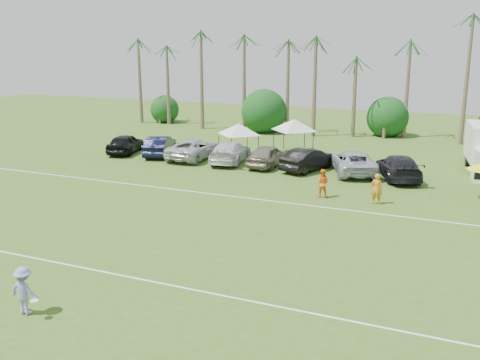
% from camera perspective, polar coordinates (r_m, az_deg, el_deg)
% --- Properties ---
extents(ground, '(120.00, 120.00, 0.00)m').
position_cam_1_polar(ground, '(21.32, -18.57, -11.13)').
color(ground, '#3A5B1B').
rests_on(ground, ground).
extents(field_lines, '(80.00, 12.10, 0.01)m').
position_cam_1_polar(field_lines, '(27.27, -7.42, -4.79)').
color(field_lines, white).
rests_on(field_lines, ground).
extents(palm_tree_0, '(2.40, 2.40, 8.90)m').
position_cam_1_polar(palm_tree_0, '(62.93, -11.19, 12.84)').
color(palm_tree_0, brown).
rests_on(palm_tree_0, ground).
extents(palm_tree_1, '(2.40, 2.40, 9.90)m').
position_cam_1_polar(palm_tree_1, '(60.25, -7.18, 13.77)').
color(palm_tree_1, brown).
rests_on(palm_tree_1, ground).
extents(palm_tree_2, '(2.40, 2.40, 10.90)m').
position_cam_1_polar(palm_tree_2, '(57.90, -2.78, 14.69)').
color(palm_tree_2, brown).
rests_on(palm_tree_2, ground).
extents(palm_tree_3, '(2.40, 2.40, 11.90)m').
position_cam_1_polar(palm_tree_3, '(56.28, 1.01, 15.58)').
color(palm_tree_3, brown).
rests_on(palm_tree_3, ground).
extents(palm_tree_4, '(2.40, 2.40, 8.90)m').
position_cam_1_polar(palm_tree_4, '(54.89, 4.97, 12.86)').
color(palm_tree_4, brown).
rests_on(palm_tree_4, ground).
extents(palm_tree_5, '(2.40, 2.40, 9.90)m').
position_cam_1_polar(palm_tree_5, '(53.75, 9.15, 13.64)').
color(palm_tree_5, brown).
rests_on(palm_tree_5, ground).
extents(palm_tree_6, '(2.40, 2.40, 10.90)m').
position_cam_1_polar(palm_tree_6, '(52.90, 13.52, 14.35)').
color(palm_tree_6, brown).
rests_on(palm_tree_6, ground).
extents(palm_tree_7, '(2.40, 2.40, 11.90)m').
position_cam_1_polar(palm_tree_7, '(52.36, 18.04, 14.99)').
color(palm_tree_7, brown).
rests_on(palm_tree_7, ground).
extents(palm_tree_8, '(2.40, 2.40, 8.90)m').
position_cam_1_polar(palm_tree_8, '(52.10, 23.39, 11.69)').
color(palm_tree_8, brown).
rests_on(palm_tree_8, ground).
extents(bush_tree_0, '(4.00, 4.00, 4.00)m').
position_cam_1_polar(bush_tree_0, '(62.54, -8.13, 7.74)').
color(bush_tree_0, brown).
rests_on(bush_tree_0, ground).
extents(bush_tree_1, '(4.00, 4.00, 4.00)m').
position_cam_1_polar(bush_tree_1, '(56.92, 3.24, 7.21)').
color(bush_tree_1, brown).
rests_on(bush_tree_1, ground).
extents(bush_tree_2, '(4.00, 4.00, 4.00)m').
position_cam_1_polar(bush_tree_2, '(54.05, 15.35, 6.34)').
color(bush_tree_2, brown).
rests_on(bush_tree_2, ground).
extents(sideline_player_a, '(0.70, 0.50, 1.78)m').
position_cam_1_polar(sideline_player_a, '(31.31, 14.37, -0.91)').
color(sideline_player_a, orange).
rests_on(sideline_player_a, ground).
extents(sideline_player_b, '(0.89, 0.73, 1.70)m').
position_cam_1_polar(sideline_player_b, '(32.04, 8.75, -0.34)').
color(sideline_player_b, orange).
rests_on(sideline_player_b, ground).
extents(canopy_tent_left, '(3.80, 3.80, 3.08)m').
position_cam_1_polar(canopy_tent_left, '(43.11, -0.11, 6.04)').
color(canopy_tent_left, black).
rests_on(canopy_tent_left, ground).
extents(canopy_tent_right, '(4.05, 4.05, 3.28)m').
position_cam_1_polar(canopy_tent_right, '(44.62, 5.80, 6.47)').
color(canopy_tent_right, black).
rests_on(canopy_tent_right, ground).
extents(frisbee_player, '(1.27, 0.65, 1.69)m').
position_cam_1_polar(frisbee_player, '(19.71, -22.02, -10.90)').
color(frisbee_player, '#8A89C3').
rests_on(frisbee_player, ground).
extents(parked_car_0, '(2.94, 5.03, 1.61)m').
position_cam_1_polar(parked_car_0, '(45.52, -12.11, 3.83)').
color(parked_car_0, black).
rests_on(parked_car_0, ground).
extents(parked_car_1, '(3.09, 5.17, 1.61)m').
position_cam_1_polar(parked_car_1, '(44.05, -8.53, 3.64)').
color(parked_car_1, black).
rests_on(parked_car_1, ground).
extents(parked_car_2, '(2.77, 5.83, 1.61)m').
position_cam_1_polar(parked_car_2, '(42.49, -4.92, 3.35)').
color(parked_car_2, '#BABABB').
rests_on(parked_car_2, ground).
extents(parked_car_3, '(3.09, 5.82, 1.61)m').
position_cam_1_polar(parked_car_3, '(41.05, -1.08, 3.01)').
color(parked_car_3, silver).
rests_on(parked_car_3, ground).
extents(parked_car_4, '(2.07, 4.79, 1.61)m').
position_cam_1_polar(parked_car_4, '(39.74, 2.97, 2.62)').
color(parked_car_4, gray).
rests_on(parked_car_4, ground).
extents(parked_car_5, '(3.19, 5.17, 1.61)m').
position_cam_1_polar(parked_car_5, '(38.77, 7.32, 2.21)').
color(parked_car_5, black).
rests_on(parked_car_5, ground).
extents(parked_car_6, '(4.58, 6.36, 1.61)m').
position_cam_1_polar(parked_car_6, '(38.41, 11.99, 1.90)').
color(parked_car_6, '#B0B6BD').
rests_on(parked_car_6, ground).
extents(parked_car_7, '(4.00, 5.98, 1.61)m').
position_cam_1_polar(parked_car_7, '(37.60, 16.58, 1.34)').
color(parked_car_7, black).
rests_on(parked_car_7, ground).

